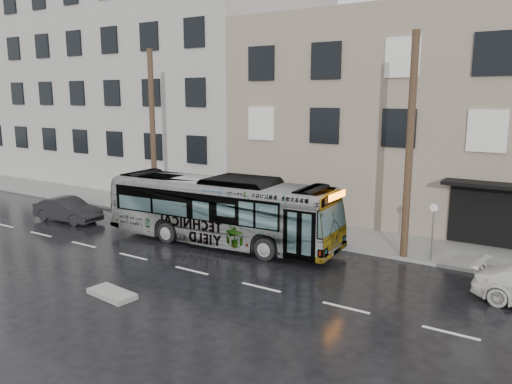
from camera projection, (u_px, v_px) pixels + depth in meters
ground at (229, 254)px, 21.40m from camera, size 120.00×120.00×0.00m
sidewalk at (286, 228)px, 25.43m from camera, size 90.00×3.60×0.15m
building_taupe at (432, 117)px, 28.18m from camera, size 20.00×12.00×11.00m
building_grey at (153, 80)px, 41.22m from camera, size 26.00×15.00×16.00m
utility_pole_front at (410, 148)px, 19.78m from camera, size 0.30×0.30×9.00m
utility_pole_rear at (153, 134)px, 27.25m from camera, size 0.30×0.30×9.00m
sign_post at (433, 232)px, 19.81m from camera, size 0.06×0.06×2.40m
bus at (220, 210)px, 22.69m from camera, size 11.37×3.30×3.13m
dark_sedan at (68, 210)px, 26.88m from camera, size 4.07×1.74×1.31m
slush_pile at (112, 294)px, 16.83m from camera, size 1.88×0.99×0.18m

